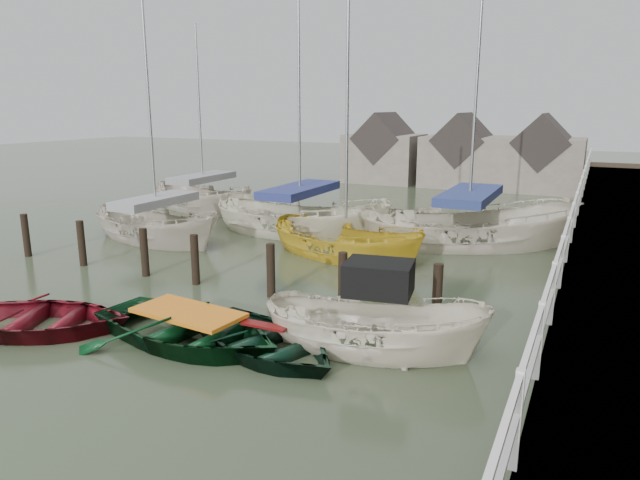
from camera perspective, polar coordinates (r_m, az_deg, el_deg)
The scene contains 13 objects.
ground at distance 13.22m, azimuth -16.20°, elevation -8.51°, with size 120.00×120.00×0.00m, color #303924.
pier at distance 19.45m, azimuth 28.41°, elevation -0.45°, with size 3.04×32.00×2.70m.
mooring_pilings at distance 15.91m, azimuth -12.11°, elevation -2.65°, with size 13.72×0.22×1.80m.
far_sheds at distance 35.92m, azimuth 13.82°, elevation 8.24°, with size 14.00×4.08×4.39m.
rowboat_red at distance 13.99m, azimuth -26.44°, elevation -8.19°, with size 2.98×4.18×0.86m, color #580C15.
rowboat_green at distance 12.28m, azimuth -12.89°, elevation -10.03°, with size 3.18×4.46×0.92m, color black.
rowboat_dkgreen at distance 11.60m, azimuth -5.55°, elevation -11.16°, with size 2.68×3.76×0.78m, color black.
motorboat at distance 11.60m, azimuth 5.41°, elevation -10.68°, with size 4.72×2.42×2.69m.
sailboat_a at distance 21.66m, azimuth -15.90°, elevation 0.17°, with size 6.62×3.67×10.09m.
sailboat_b at distance 21.80m, azimuth -1.99°, elevation 0.76°, with size 7.56×3.18×12.16m.
sailboat_c at distance 18.58m, azimuth 2.58°, elevation -1.63°, with size 6.36×3.91×9.64m.
sailboat_d at distance 20.73m, azimuth 14.49°, elevation -0.33°, with size 8.30×5.84×12.92m.
sailboat_e at distance 27.45m, azimuth -11.53°, elevation 3.10°, with size 7.04×4.42×9.60m.
Camera 1 is at (8.43, -8.98, 4.79)m, focal length 32.00 mm.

